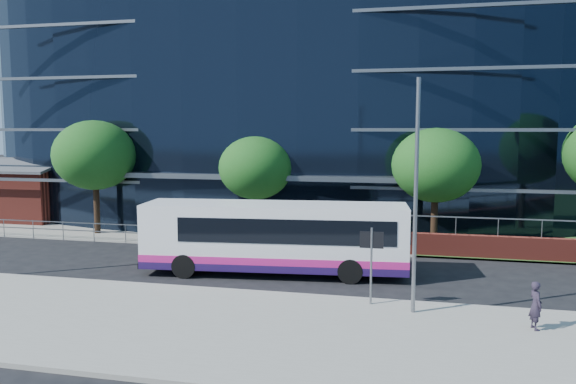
% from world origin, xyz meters
% --- Properties ---
extents(ground, '(200.00, 200.00, 0.00)m').
position_xyz_m(ground, '(0.00, 0.00, 0.00)').
color(ground, black).
rests_on(ground, ground).
extents(pavement_near, '(80.00, 8.00, 0.15)m').
position_xyz_m(pavement_near, '(0.00, -5.00, 0.07)').
color(pavement_near, gray).
rests_on(pavement_near, ground).
extents(kerb, '(80.00, 0.25, 0.16)m').
position_xyz_m(kerb, '(0.00, -1.00, 0.08)').
color(kerb, gray).
rests_on(kerb, ground).
extents(yellow_line_outer, '(80.00, 0.08, 0.01)m').
position_xyz_m(yellow_line_outer, '(0.00, -0.80, 0.01)').
color(yellow_line_outer, gold).
rests_on(yellow_line_outer, ground).
extents(yellow_line_inner, '(80.00, 0.08, 0.01)m').
position_xyz_m(yellow_line_inner, '(0.00, -0.65, 0.01)').
color(yellow_line_inner, gold).
rests_on(yellow_line_inner, ground).
extents(far_forecourt, '(50.00, 8.00, 0.10)m').
position_xyz_m(far_forecourt, '(-6.00, 11.00, 0.05)').
color(far_forecourt, gray).
rests_on(far_forecourt, ground).
extents(glass_office, '(44.00, 23.10, 16.00)m').
position_xyz_m(glass_office, '(-4.00, 20.85, 8.00)').
color(glass_office, black).
rests_on(glass_office, ground).
extents(brick_pavilion, '(8.60, 6.66, 4.40)m').
position_xyz_m(brick_pavilion, '(-22.00, 13.50, 1.94)').
color(brick_pavilion, maroon).
rests_on(brick_pavilion, ground).
extents(guard_railings, '(24.00, 0.05, 1.10)m').
position_xyz_m(guard_railings, '(-8.00, 7.00, 0.82)').
color(guard_railings, slate).
rests_on(guard_railings, ground).
extents(street_sign, '(0.85, 0.09, 2.80)m').
position_xyz_m(street_sign, '(4.50, -1.59, 2.15)').
color(street_sign, slate).
rests_on(street_sign, pavement_near).
extents(tree_far_a, '(4.95, 4.95, 6.98)m').
position_xyz_m(tree_far_a, '(-13.00, 9.00, 4.86)').
color(tree_far_a, black).
rests_on(tree_far_a, ground).
extents(tree_far_b, '(4.29, 4.29, 6.05)m').
position_xyz_m(tree_far_b, '(-3.00, 9.50, 4.21)').
color(tree_far_b, black).
rests_on(tree_far_b, ground).
extents(tree_far_c, '(4.62, 4.62, 6.51)m').
position_xyz_m(tree_far_c, '(7.00, 9.00, 4.54)').
color(tree_far_c, black).
rests_on(tree_far_c, ground).
extents(streetlight_east, '(0.15, 0.77, 8.00)m').
position_xyz_m(streetlight_east, '(6.00, -2.17, 4.44)').
color(streetlight_east, slate).
rests_on(streetlight_east, pavement_near).
extents(city_bus, '(11.90, 3.85, 3.16)m').
position_xyz_m(city_bus, '(0.02, 2.30, 1.68)').
color(city_bus, silver).
rests_on(city_bus, ground).
extents(pedestrian, '(0.51, 0.64, 1.54)m').
position_xyz_m(pedestrian, '(9.77, -3.04, 0.92)').
color(pedestrian, '#261F2F').
rests_on(pedestrian, pavement_near).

